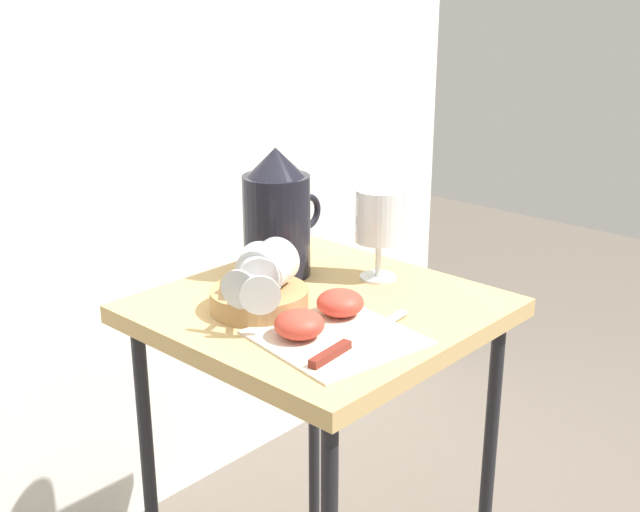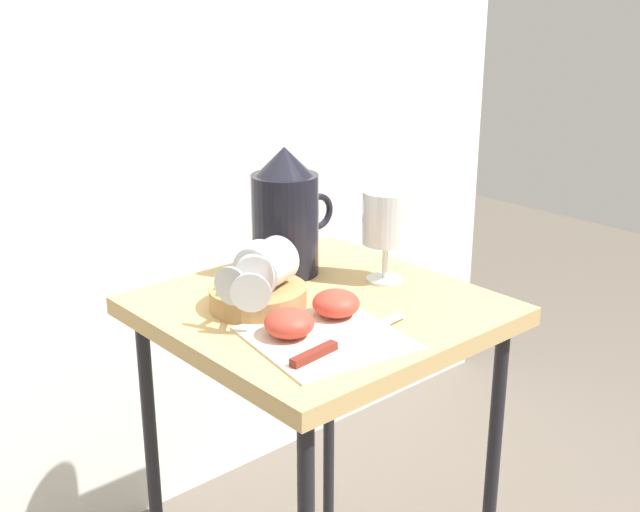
{
  "view_description": "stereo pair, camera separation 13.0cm",
  "coord_description": "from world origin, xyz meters",
  "px_view_note": "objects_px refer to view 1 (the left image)",
  "views": [
    {
      "loc": [
        -0.91,
        -0.83,
        1.24
      ],
      "look_at": [
        0.0,
        0.0,
        0.81
      ],
      "focal_mm": 45.72,
      "sensor_mm": 36.0,
      "label": 1
    },
    {
      "loc": [
        -0.81,
        -0.92,
        1.24
      ],
      "look_at": [
        0.0,
        0.0,
        0.81
      ],
      "focal_mm": 45.72,
      "sensor_mm": 36.0,
      "label": 2
    }
  ],
  "objects_px": {
    "wine_glass_tipped_near": "(260,272)",
    "wine_glass_tipped_far": "(266,268)",
    "basket_tray": "(259,299)",
    "wine_glass_upright": "(378,220)",
    "pitcher": "(277,224)",
    "table": "(320,346)",
    "apple_half_right": "(340,303)",
    "apple_half_left": "(299,324)",
    "knife": "(348,344)"
  },
  "relations": [
    {
      "from": "basket_tray",
      "to": "wine_glass_upright",
      "type": "height_order",
      "value": "wine_glass_upright"
    },
    {
      "from": "table",
      "to": "pitcher",
      "type": "xyz_separation_m",
      "value": [
        0.05,
        0.15,
        0.17
      ]
    },
    {
      "from": "table",
      "to": "basket_tray",
      "type": "xyz_separation_m",
      "value": [
        -0.09,
        0.05,
        0.1
      ]
    },
    {
      "from": "basket_tray",
      "to": "wine_glass_tipped_far",
      "type": "xyz_separation_m",
      "value": [
        0.01,
        -0.01,
        0.06
      ]
    },
    {
      "from": "apple_half_right",
      "to": "wine_glass_tipped_far",
      "type": "bearing_deg",
      "value": 119.86
    },
    {
      "from": "wine_glass_tipped_far",
      "to": "pitcher",
      "type": "bearing_deg",
      "value": 39.68
    },
    {
      "from": "basket_tray",
      "to": "pitcher",
      "type": "bearing_deg",
      "value": 35.14
    },
    {
      "from": "table",
      "to": "wine_glass_upright",
      "type": "xyz_separation_m",
      "value": [
        0.15,
        0.0,
        0.19
      ]
    },
    {
      "from": "basket_tray",
      "to": "apple_half_left",
      "type": "bearing_deg",
      "value": -106.85
    },
    {
      "from": "wine_glass_tipped_near",
      "to": "wine_glass_tipped_far",
      "type": "xyz_separation_m",
      "value": [
        0.01,
        -0.0,
        0.0
      ]
    },
    {
      "from": "basket_tray",
      "to": "wine_glass_tipped_near",
      "type": "bearing_deg",
      "value": -123.13
    },
    {
      "from": "wine_glass_tipped_near",
      "to": "apple_half_left",
      "type": "distance_m",
      "value": 0.13
    },
    {
      "from": "pitcher",
      "to": "wine_glass_tipped_far",
      "type": "bearing_deg",
      "value": -140.32
    },
    {
      "from": "table",
      "to": "pitcher",
      "type": "bearing_deg",
      "value": 71.81
    },
    {
      "from": "wine_glass_upright",
      "to": "apple_half_right",
      "type": "distance_m",
      "value": 0.2
    },
    {
      "from": "basket_tray",
      "to": "pitcher",
      "type": "height_order",
      "value": "pitcher"
    },
    {
      "from": "apple_half_right",
      "to": "knife",
      "type": "xyz_separation_m",
      "value": [
        -0.08,
        -0.09,
        -0.02
      ]
    },
    {
      "from": "basket_tray",
      "to": "wine_glass_tipped_near",
      "type": "relative_size",
      "value": 1.02
    },
    {
      "from": "wine_glass_upright",
      "to": "wine_glass_tipped_near",
      "type": "height_order",
      "value": "wine_glass_upright"
    },
    {
      "from": "wine_glass_tipped_far",
      "to": "apple_half_left",
      "type": "distance_m",
      "value": 0.13
    },
    {
      "from": "basket_tray",
      "to": "apple_half_right",
      "type": "height_order",
      "value": "apple_half_right"
    },
    {
      "from": "apple_half_left",
      "to": "apple_half_right",
      "type": "height_order",
      "value": "same"
    },
    {
      "from": "pitcher",
      "to": "apple_half_right",
      "type": "distance_m",
      "value": 0.23
    },
    {
      "from": "table",
      "to": "apple_half_right",
      "type": "relative_size",
      "value": 9.88
    },
    {
      "from": "basket_tray",
      "to": "wine_glass_tipped_near",
      "type": "xyz_separation_m",
      "value": [
        -0.01,
        -0.01,
        0.05
      ]
    },
    {
      "from": "wine_glass_tipped_near",
      "to": "wine_glass_tipped_far",
      "type": "distance_m",
      "value": 0.01
    },
    {
      "from": "table",
      "to": "knife",
      "type": "distance_m",
      "value": 0.2
    },
    {
      "from": "apple_half_left",
      "to": "apple_half_right",
      "type": "relative_size",
      "value": 1.0
    },
    {
      "from": "wine_glass_tipped_near",
      "to": "knife",
      "type": "distance_m",
      "value": 0.2
    },
    {
      "from": "wine_glass_tipped_near",
      "to": "knife",
      "type": "bearing_deg",
      "value": -92.96
    },
    {
      "from": "pitcher",
      "to": "table",
      "type": "bearing_deg",
      "value": -108.19
    },
    {
      "from": "table",
      "to": "basket_tray",
      "type": "height_order",
      "value": "basket_tray"
    },
    {
      "from": "apple_half_left",
      "to": "knife",
      "type": "xyz_separation_m",
      "value": [
        0.02,
        -0.07,
        -0.02
      ]
    },
    {
      "from": "knife",
      "to": "wine_glass_tipped_near",
      "type": "bearing_deg",
      "value": 87.04
    },
    {
      "from": "wine_glass_upright",
      "to": "knife",
      "type": "relative_size",
      "value": 0.66
    },
    {
      "from": "wine_glass_upright",
      "to": "table",
      "type": "bearing_deg",
      "value": -179.45
    },
    {
      "from": "wine_glass_tipped_near",
      "to": "apple_half_left",
      "type": "height_order",
      "value": "wine_glass_tipped_near"
    },
    {
      "from": "wine_glass_tipped_far",
      "to": "apple_half_left",
      "type": "bearing_deg",
      "value": -111.13
    },
    {
      "from": "wine_glass_tipped_far",
      "to": "knife",
      "type": "relative_size",
      "value": 0.65
    },
    {
      "from": "pitcher",
      "to": "apple_half_right",
      "type": "bearing_deg",
      "value": -108.78
    },
    {
      "from": "basket_tray",
      "to": "knife",
      "type": "bearing_deg",
      "value": -94.76
    },
    {
      "from": "pitcher",
      "to": "apple_half_left",
      "type": "height_order",
      "value": "pitcher"
    },
    {
      "from": "table",
      "to": "wine_glass_tipped_near",
      "type": "distance_m",
      "value": 0.18
    },
    {
      "from": "wine_glass_upright",
      "to": "wine_glass_tipped_far",
      "type": "xyz_separation_m",
      "value": [
        -0.23,
        0.04,
        -0.03
      ]
    },
    {
      "from": "table",
      "to": "apple_half_right",
      "type": "distance_m",
      "value": 0.12
    },
    {
      "from": "basket_tray",
      "to": "wine_glass_tipped_far",
      "type": "distance_m",
      "value": 0.06
    },
    {
      "from": "wine_glass_upright",
      "to": "pitcher",
      "type": "bearing_deg",
      "value": 125.22
    },
    {
      "from": "apple_half_right",
      "to": "basket_tray",
      "type": "bearing_deg",
      "value": 119.35
    },
    {
      "from": "pitcher",
      "to": "knife",
      "type": "distance_m",
      "value": 0.34
    },
    {
      "from": "table",
      "to": "knife",
      "type": "relative_size",
      "value": 3.02
    }
  ]
}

